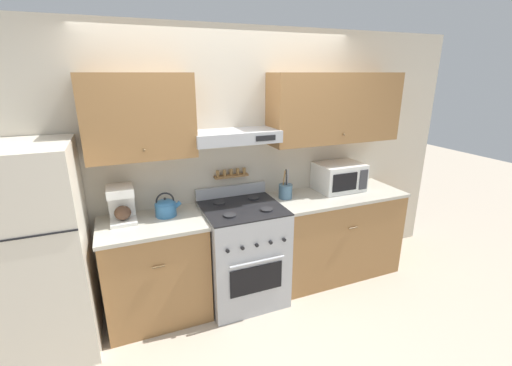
{
  "coord_description": "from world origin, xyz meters",
  "views": [
    {
      "loc": [
        -0.99,
        -2.49,
        2.14
      ],
      "look_at": [
        0.13,
        0.26,
        1.18
      ],
      "focal_mm": 24.0,
      "sensor_mm": 36.0,
      "label": 1
    }
  ],
  "objects_px": {
    "stove_range": "(243,253)",
    "refrigerator": "(30,255)",
    "coffee_maker": "(122,203)",
    "utensil_crock": "(285,191)",
    "microwave": "(339,177)",
    "tea_kettle": "(166,207)"
  },
  "relations": [
    {
      "from": "stove_range",
      "to": "microwave",
      "type": "relative_size",
      "value": 2.21
    },
    {
      "from": "tea_kettle",
      "to": "stove_range",
      "type": "bearing_deg",
      "value": -11.5
    },
    {
      "from": "tea_kettle",
      "to": "microwave",
      "type": "xyz_separation_m",
      "value": [
        1.83,
        0.02,
        0.06
      ]
    },
    {
      "from": "refrigerator",
      "to": "tea_kettle",
      "type": "distance_m",
      "value": 1.06
    },
    {
      "from": "refrigerator",
      "to": "utensil_crock",
      "type": "distance_m",
      "value": 2.23
    },
    {
      "from": "tea_kettle",
      "to": "utensil_crock",
      "type": "height_order",
      "value": "utensil_crock"
    },
    {
      "from": "stove_range",
      "to": "refrigerator",
      "type": "relative_size",
      "value": 0.64
    },
    {
      "from": "stove_range",
      "to": "coffee_maker",
      "type": "xyz_separation_m",
      "value": [
        -1.02,
        0.17,
        0.6
      ]
    },
    {
      "from": "stove_range",
      "to": "microwave",
      "type": "xyz_separation_m",
      "value": [
        1.16,
        0.15,
        0.59
      ]
    },
    {
      "from": "refrigerator",
      "to": "microwave",
      "type": "relative_size",
      "value": 3.45
    },
    {
      "from": "refrigerator",
      "to": "microwave",
      "type": "distance_m",
      "value": 2.88
    },
    {
      "from": "tea_kettle",
      "to": "coffee_maker",
      "type": "xyz_separation_m",
      "value": [
        -0.36,
        0.03,
        0.08
      ]
    },
    {
      "from": "microwave",
      "to": "tea_kettle",
      "type": "bearing_deg",
      "value": -179.44
    },
    {
      "from": "stove_range",
      "to": "refrigerator",
      "type": "height_order",
      "value": "refrigerator"
    },
    {
      "from": "stove_range",
      "to": "refrigerator",
      "type": "bearing_deg",
      "value": -179.3
    },
    {
      "from": "stove_range",
      "to": "coffee_maker",
      "type": "distance_m",
      "value": 1.2
    },
    {
      "from": "refrigerator",
      "to": "microwave",
      "type": "bearing_deg",
      "value": 3.49
    },
    {
      "from": "stove_range",
      "to": "utensil_crock",
      "type": "height_order",
      "value": "utensil_crock"
    },
    {
      "from": "coffee_maker",
      "to": "utensil_crock",
      "type": "distance_m",
      "value": 1.54
    },
    {
      "from": "microwave",
      "to": "refrigerator",
      "type": "bearing_deg",
      "value": -176.51
    },
    {
      "from": "tea_kettle",
      "to": "coffee_maker",
      "type": "bearing_deg",
      "value": 175.1
    },
    {
      "from": "stove_range",
      "to": "coffee_maker",
      "type": "height_order",
      "value": "coffee_maker"
    }
  ]
}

